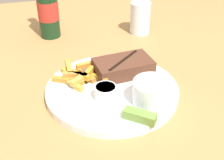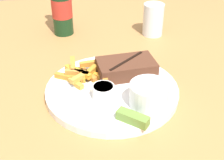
{
  "view_description": "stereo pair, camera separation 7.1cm",
  "coord_description": "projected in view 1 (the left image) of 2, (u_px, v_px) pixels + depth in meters",
  "views": [
    {
      "loc": [
        -0.14,
        -0.58,
        1.15
      ],
      "look_at": [
        0.0,
        0.0,
        0.76
      ],
      "focal_mm": 50.0,
      "sensor_mm": 36.0,
      "label": 1
    },
    {
      "loc": [
        -0.07,
        -0.59,
        1.15
      ],
      "look_at": [
        0.0,
        0.0,
        0.76
      ],
      "focal_mm": 50.0,
      "sensor_mm": 36.0,
      "label": 2
    }
  ],
  "objects": [
    {
      "name": "drinking_glass",
      "position": [
        140.0,
        18.0,
        0.99
      ],
      "size": [
        0.06,
        0.06,
        0.1
      ],
      "color": "silver",
      "rests_on": "dining_table"
    },
    {
      "name": "dinner_plate",
      "position": [
        112.0,
        90.0,
        0.73
      ],
      "size": [
        0.31,
        0.31,
        0.02
      ],
      "color": "white",
      "rests_on": "dining_table"
    },
    {
      "name": "steak_portion",
      "position": [
        123.0,
        67.0,
        0.76
      ],
      "size": [
        0.15,
        0.1,
        0.04
      ],
      "color": "#512D1E",
      "rests_on": "dinner_plate"
    },
    {
      "name": "dining_table",
      "position": [
        112.0,
        114.0,
        0.77
      ],
      "size": [
        1.29,
        1.41,
        0.72
      ],
      "color": "#A87542",
      "rests_on": "ground_plane"
    },
    {
      "name": "fork_utensil",
      "position": [
        77.0,
        87.0,
        0.72
      ],
      "size": [
        0.13,
        0.04,
        0.0
      ],
      "rotation": [
        0.0,
        0.0,
        6.07
      ],
      "color": "#B7B7BC",
      "rests_on": "dinner_plate"
    },
    {
      "name": "beer_bottle",
      "position": [
        48.0,
        9.0,
        0.95
      ],
      "size": [
        0.06,
        0.06,
        0.25
      ],
      "color": "#143319",
      "rests_on": "dining_table"
    },
    {
      "name": "pickle_spear",
      "position": [
        140.0,
        116.0,
        0.62
      ],
      "size": [
        0.07,
        0.06,
        0.02
      ],
      "color": "olive",
      "rests_on": "dinner_plate"
    },
    {
      "name": "coleslaw_cup",
      "position": [
        152.0,
        91.0,
        0.66
      ],
      "size": [
        0.08,
        0.08,
        0.05
      ],
      "color": "white",
      "rests_on": "dinner_plate"
    },
    {
      "name": "fries_pile",
      "position": [
        82.0,
        75.0,
        0.75
      ],
      "size": [
        0.14,
        0.13,
        0.02
      ],
      "color": "#CD8932",
      "rests_on": "dinner_plate"
    },
    {
      "name": "dipping_sauce_cup",
      "position": [
        106.0,
        92.0,
        0.68
      ],
      "size": [
        0.05,
        0.05,
        0.03
      ],
      "color": "silver",
      "rests_on": "dinner_plate"
    }
  ]
}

